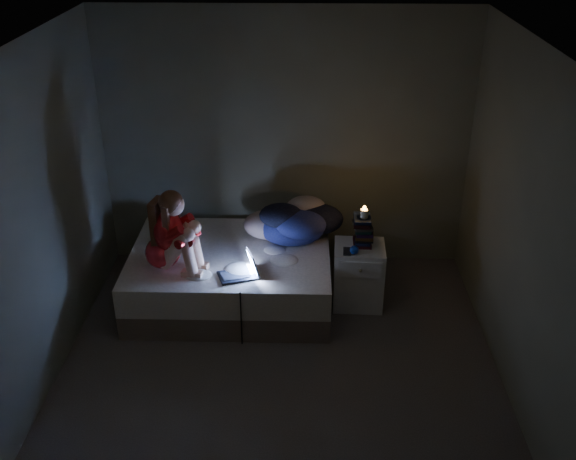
{
  "coord_description": "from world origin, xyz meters",
  "views": [
    {
      "loc": [
        0.18,
        -4.2,
        3.54
      ],
      "look_at": [
        0.05,
        1.0,
        0.8
      ],
      "focal_mm": 41.1,
      "sensor_mm": 36.0,
      "label": 1
    }
  ],
  "objects_px": {
    "nightstand": "(358,275)",
    "woman": "(161,230)",
    "laptop": "(237,265)",
    "candle": "(364,215)",
    "bed": "(231,275)",
    "phone": "(348,252)"
  },
  "relations": [
    {
      "from": "bed",
      "to": "woman",
      "type": "bearing_deg",
      "value": -151.62
    },
    {
      "from": "laptop",
      "to": "phone",
      "type": "xyz_separation_m",
      "value": [
        0.97,
        0.28,
        -0.01
      ]
    },
    {
      "from": "bed",
      "to": "nightstand",
      "type": "bearing_deg",
      "value": -2.21
    },
    {
      "from": "woman",
      "to": "phone",
      "type": "relative_size",
      "value": 5.49
    },
    {
      "from": "phone",
      "to": "candle",
      "type": "bearing_deg",
      "value": 48.36
    },
    {
      "from": "nightstand",
      "to": "bed",
      "type": "bearing_deg",
      "value": 179.86
    },
    {
      "from": "woman",
      "to": "nightstand",
      "type": "bearing_deg",
      "value": 21.15
    },
    {
      "from": "bed",
      "to": "phone",
      "type": "height_order",
      "value": "phone"
    },
    {
      "from": "laptop",
      "to": "nightstand",
      "type": "relative_size",
      "value": 0.55
    },
    {
      "from": "laptop",
      "to": "phone",
      "type": "distance_m",
      "value": 1.01
    },
    {
      "from": "woman",
      "to": "laptop",
      "type": "distance_m",
      "value": 0.73
    },
    {
      "from": "nightstand",
      "to": "woman",
      "type": "bearing_deg",
      "value": -169.72
    },
    {
      "from": "woman",
      "to": "phone",
      "type": "distance_m",
      "value": 1.66
    },
    {
      "from": "candle",
      "to": "laptop",
      "type": "bearing_deg",
      "value": -158.85
    },
    {
      "from": "bed",
      "to": "candle",
      "type": "bearing_deg",
      "value": 0.17
    },
    {
      "from": "woman",
      "to": "phone",
      "type": "bearing_deg",
      "value": 18.14
    },
    {
      "from": "woman",
      "to": "phone",
      "type": "height_order",
      "value": "woman"
    },
    {
      "from": "nightstand",
      "to": "candle",
      "type": "height_order",
      "value": "candle"
    },
    {
      "from": "woman",
      "to": "laptop",
      "type": "relative_size",
      "value": 2.32
    },
    {
      "from": "bed",
      "to": "laptop",
      "type": "xyz_separation_m",
      "value": [
        0.11,
        -0.43,
        0.37
      ]
    },
    {
      "from": "laptop",
      "to": "candle",
      "type": "height_order",
      "value": "candle"
    },
    {
      "from": "bed",
      "to": "phone",
      "type": "distance_m",
      "value": 1.15
    }
  ]
}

